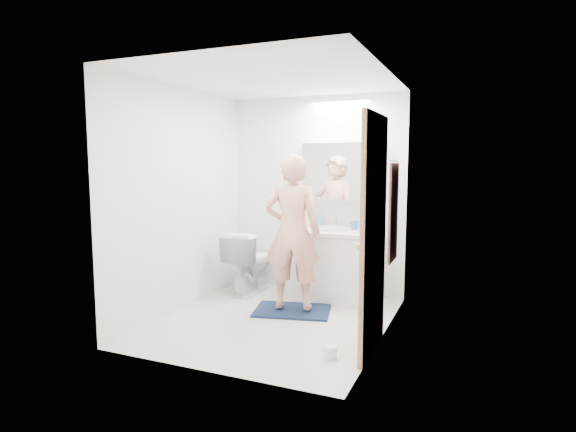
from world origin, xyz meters
The scene contains 23 objects.
floor centered at (0.00, 0.00, 0.00)m, with size 2.50×2.50×0.00m, color silver.
ceiling centered at (0.00, 0.00, 2.40)m, with size 2.50×2.50×0.00m, color white.
wall_back centered at (0.00, 1.25, 1.20)m, with size 2.50×2.50×0.00m, color white.
wall_front centered at (0.00, -1.25, 1.20)m, with size 2.50×2.50×0.00m, color white.
wall_left centered at (-1.10, 0.00, 1.20)m, with size 2.50×2.50×0.00m, color white.
wall_right centered at (1.10, 0.00, 1.20)m, with size 2.50×2.50×0.00m, color white.
vanity_cabinet centered at (0.28, 0.96, 0.39)m, with size 0.90×0.55×0.78m, color white.
countertop centered at (0.28, 0.96, 0.80)m, with size 0.95×0.58×0.04m, color white.
sink_basin centered at (0.28, 0.99, 0.84)m, with size 0.36×0.36×0.03m, color silver.
faucet centered at (0.28, 1.19, 0.90)m, with size 0.02×0.02×0.16m, color silver.
medicine_cabinet centered at (0.30, 1.18, 1.50)m, with size 0.88×0.14×0.70m, color white.
mirror_panel centered at (0.30, 1.10, 1.50)m, with size 0.84×0.01×0.66m, color silver.
toilet centered at (-0.72, 0.85, 0.39)m, with size 0.43×0.76×0.77m, color white.
bath_rug centered at (0.06, 0.35, 0.01)m, with size 0.80×0.55×0.02m, color #162645.
person centered at (0.06, 0.35, 0.87)m, with size 0.60×0.39×1.64m, color #E1A187.
door centered at (1.08, -0.35, 1.00)m, with size 0.04×0.80×2.00m, color tan.
door_knob centered at (1.04, -0.65, 0.95)m, with size 0.06×0.06×0.06m, color gold.
towel centered at (1.08, 0.55, 1.10)m, with size 0.02×0.42×1.00m, color #101D35.
towel_hook centered at (1.07, 0.55, 1.62)m, with size 0.02×0.02×0.07m, color silver.
soap_bottle_a centered at (-0.02, 1.11, 0.93)m, with size 0.09×0.09×0.22m, color beige.
soap_bottle_b centered at (0.09, 1.15, 0.90)m, with size 0.07×0.08×0.16m, color #638FD5.
toothbrush_cup centered at (0.53, 1.12, 0.87)m, with size 0.10×0.10×0.09m, color #3D66B7.
toilet_paper_roll centered at (0.80, -0.63, 0.05)m, with size 0.11×0.11×0.10m, color white.
Camera 1 is at (1.92, -4.16, 1.60)m, focal length 29.06 mm.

